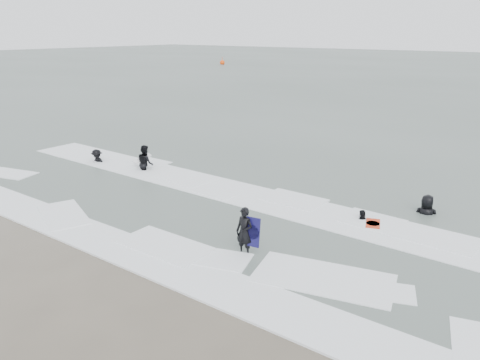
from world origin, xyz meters
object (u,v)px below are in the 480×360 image
Objects in this scene: buoy at (222,63)px; surfer_right_far at (426,215)px; surfer_wading at (146,170)px; surfer_right_near at (362,222)px; surfer_breaker at (97,163)px; surfer_centre at (244,255)px.

surfer_right_far is at bearing -45.23° from buoy.
surfer_right_near is at bearing -153.57° from surfer_wading.
surfer_breaker is at bearing 36.83° from surfer_wading.
buoy reaches higher than surfer_breaker.
surfer_centre is 13.48m from surfer_breaker.
surfer_wading reaches higher than surfer_right_near.
surfer_right_far is (13.43, 2.55, 0.00)m from surfer_wading.
surfer_right_near is 2.79m from surfer_right_far.
surfer_right_far reaches higher than surfer_breaker.
surfer_wading is 11.72m from surfer_right_near.
surfer_breaker is (-3.15, -0.67, 0.00)m from surfer_wading.
surfer_wading is at bearing -53.71° from buoy.
buoy reaches higher than surfer_wading.
surfer_right_far reaches higher than surfer_wading.
surfer_right_near is 84.05m from buoy.
surfer_breaker is (-12.91, 3.88, 0.00)m from surfer_centre.
buoy is (-57.19, 61.59, 0.42)m from surfer_right_near.
surfer_wading is 3.22m from surfer_breaker.
surfer_centre is 0.99× the size of buoy.
surfer_breaker is 1.00× the size of surfer_right_near.
buoy is at bearing -62.23° from surfer_right_far.
surfer_breaker is 0.83× the size of surfer_right_far.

